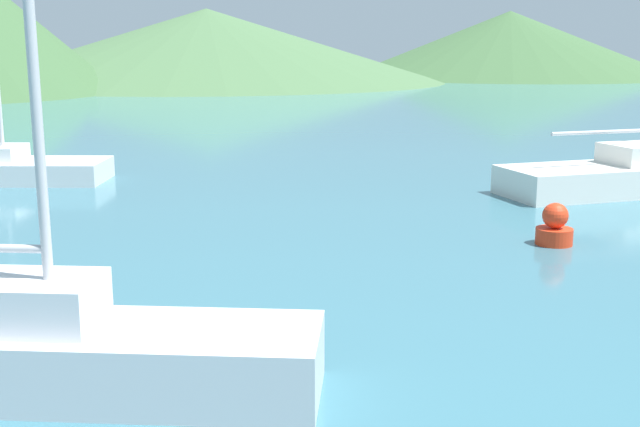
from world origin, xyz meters
The scene contains 4 objects.
sailboat_middle centered at (-4.61, 11.47, 0.53)m, with size 7.12×4.58×8.01m.
buoy_marker centered at (5.67, 14.69, 0.35)m, with size 0.74×0.74×0.85m.
hill_east centered at (17.29, 86.23, 3.79)m, with size 49.90×49.90×7.57m.
hill_far_east centered at (55.25, 86.11, 3.95)m, with size 40.19×40.19×7.90m.
Camera 1 is at (-4.61, 2.08, 3.93)m, focal length 45.00 mm.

